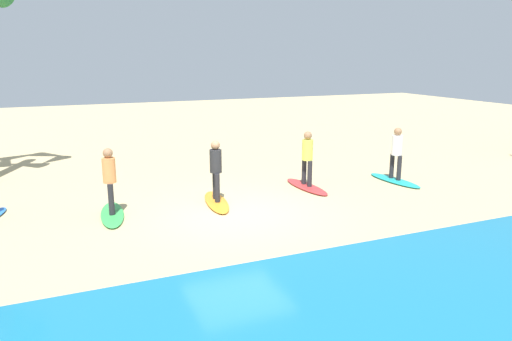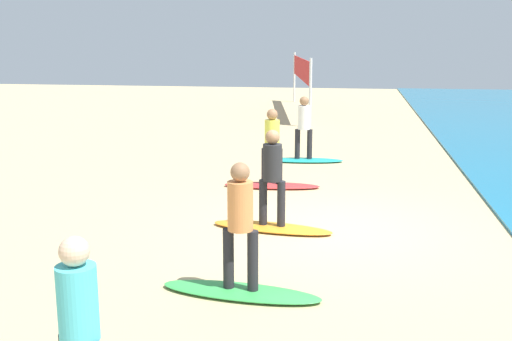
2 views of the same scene
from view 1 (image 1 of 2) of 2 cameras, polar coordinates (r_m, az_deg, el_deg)
ground_plane at (r=12.29m, az=-2.35°, el=-5.08°), size 60.00×60.00×0.00m
surfboard_teal at (r=15.88m, az=16.12°, el=-1.12°), size 0.75×2.14×0.09m
surfer_teal at (r=15.66m, az=16.35°, el=2.39°), size 0.32×0.46×1.64m
surfboard_red at (r=14.62m, az=6.01°, el=-1.91°), size 0.68×2.13×0.09m
surfer_red at (r=14.38m, az=6.11°, el=1.90°), size 0.32×0.46×1.64m
surfboard_orange at (r=13.09m, az=-4.71°, el=-3.73°), size 0.86×2.16×0.09m
surfer_orange at (r=12.83m, az=-4.80°, el=0.50°), size 0.32×0.46×1.64m
surfboard_green at (r=12.58m, az=-16.69°, el=-5.00°), size 0.77×2.15×0.09m
surfer_green at (r=12.31m, az=-17.00°, el=-0.62°), size 0.32×0.46×1.64m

